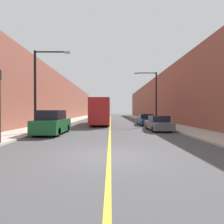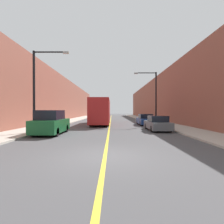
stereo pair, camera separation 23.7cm
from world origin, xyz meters
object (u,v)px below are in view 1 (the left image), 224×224
bus (101,111)px  parked_suv_left (52,123)px  street_lamp_right (154,94)px  car_right_mid (146,120)px  street_lamp_left (39,85)px  car_right_near (158,124)px

bus → parked_suv_left: bearing=-108.1°
bus → street_lamp_right: bearing=-10.3°
bus → car_right_mid: bearing=-13.1°
car_right_mid → street_lamp_left: bearing=-140.4°
car_right_mid → street_lamp_left: 14.34m
bus → parked_suv_left: size_ratio=2.37×
bus → car_right_near: bearing=-53.0°
parked_suv_left → street_lamp_right: size_ratio=0.64×
car_right_mid → street_lamp_left: (-10.72, -8.88, 3.44)m
street_lamp_right → car_right_mid: bearing=-175.3°
street_lamp_left → bus: bearing=65.6°
car_right_near → street_lamp_right: bearing=79.5°
car_right_mid → bus: bearing=166.9°
bus → car_right_mid: size_ratio=2.37×
car_right_mid → car_right_near: bearing=-90.6°
car_right_near → car_right_mid: bearing=89.4°
car_right_mid → street_lamp_left: size_ratio=0.66×
street_lamp_right → parked_suv_left: bearing=-139.0°
street_lamp_left → street_lamp_right: size_ratio=0.97×
parked_suv_left → car_right_mid: (9.52, 9.18, -0.23)m
street_lamp_left → parked_suv_left: bearing=-14.0°
parked_suv_left → street_lamp_right: (10.68, 9.27, 3.31)m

